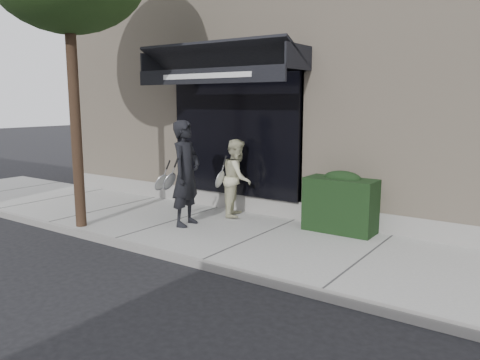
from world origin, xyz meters
The scene contains 7 objects.
ground centered at (0.00, 0.00, 0.00)m, with size 80.00×80.00×0.00m, color black.
sidewalk centered at (0.00, 0.00, 0.06)m, with size 20.00×3.00×0.12m, color gray.
curb centered at (0.00, -1.55, 0.07)m, with size 20.00×0.10×0.14m, color gray.
building_facade centered at (-0.01, 4.96, 2.74)m, with size 14.30×8.04×5.64m.
hedge centered at (1.10, 1.25, 0.66)m, with size 1.30×0.70×1.14m.
pedestrian_front centered at (-1.55, -0.07, 1.14)m, with size 0.78×0.86×2.05m.
pedestrian_back centered at (-1.18, 1.13, 0.93)m, with size 0.89×0.98×1.62m.
Camera 1 is at (4.39, -6.81, 2.51)m, focal length 35.00 mm.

